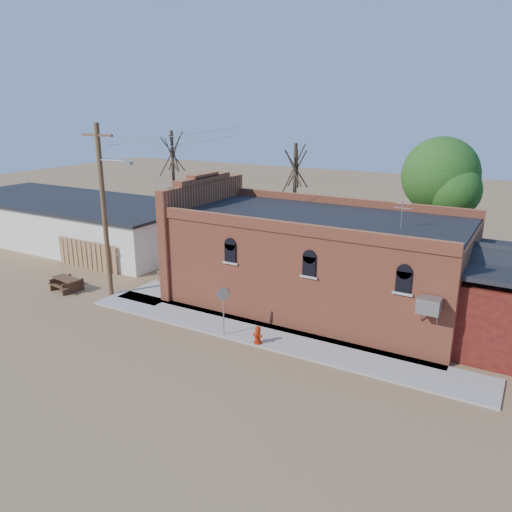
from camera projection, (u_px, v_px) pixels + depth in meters
The scene contains 14 objects.
ground at pixel (227, 337), 22.01m from camera, with size 120.00×120.00×0.00m, color brown.
sidewalk_south at pixel (266, 335), 22.03m from camera, with size 19.00×2.20×0.08m, color #9E9991.
sidewalk_west at pixel (193, 275), 29.99m from camera, with size 2.60×10.00×0.08m, color #9E9991.
brick_bar at pixel (313, 260), 25.12m from camera, with size 16.40×7.97×6.30m.
storage_building at pixel (72, 220), 37.26m from camera, with size 20.40×8.40×3.17m.
wood_fence at pixel (87, 255), 31.02m from camera, with size 5.20×0.10×1.80m, color olive, non-canonical shape.
utility_pole at pixel (104, 208), 25.52m from camera, with size 3.12×0.26×9.00m.
tree_bare_near at pixel (295, 167), 32.53m from camera, with size 2.80×2.80×7.65m.
tree_bare_far at pixel (172, 152), 38.49m from camera, with size 2.80×2.80×8.16m.
tree_leafy at pixel (440, 176), 28.66m from camera, with size 4.40×4.40×8.15m.
fire_hydrant at pixel (258, 335), 21.12m from camera, with size 0.46×0.45×0.79m.
stop_sign at pixel (223, 298), 21.56m from camera, with size 0.43×0.50×2.22m.
trash_barrel at pixel (173, 269), 29.43m from camera, with size 0.57×0.57×0.88m, color navy.
picnic_table at pixel (67, 282), 27.46m from camera, with size 1.87×1.51×0.71m.
Camera 1 is at (11.12, -16.75, 9.74)m, focal length 35.00 mm.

